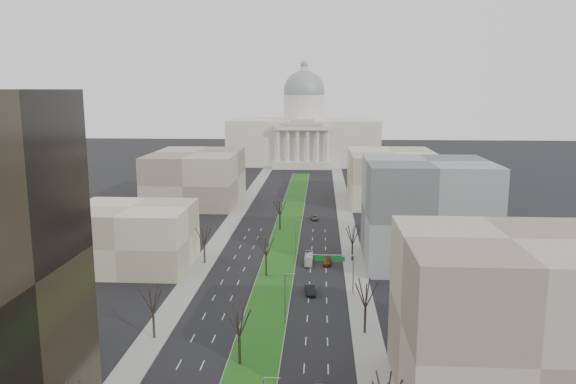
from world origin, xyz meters
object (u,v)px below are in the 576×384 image
at_px(car_grey_far, 314,218).
at_px(box_van, 309,259).
at_px(car_black, 310,290).
at_px(car_red, 327,262).

xyz_separation_m(car_grey_far, box_van, (-0.64, -44.49, 0.45)).
height_order(car_black, box_van, box_van).
bearing_deg(car_black, car_grey_far, 83.60).
relative_size(car_black, car_grey_far, 1.11).
distance_m(car_black, car_grey_far, 64.48).
relative_size(car_black, box_van, 0.66).
bearing_deg(car_red, car_grey_far, 98.58).
distance_m(car_red, car_grey_far, 45.42).
xyz_separation_m(car_red, car_grey_far, (-3.58, 45.28, -0.03)).
bearing_deg(car_grey_far, car_black, -98.96).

